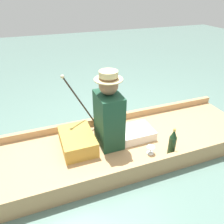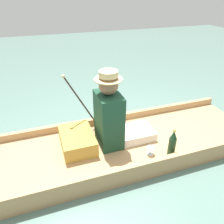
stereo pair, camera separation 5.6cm
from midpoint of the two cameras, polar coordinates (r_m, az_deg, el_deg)
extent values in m
plane|color=slate|center=(2.78, 4.95, -9.70)|extent=(16.00, 16.00, 0.00)
cube|color=tan|center=(2.74, 5.01, -8.61)|extent=(1.04, 3.24, 0.13)
cube|color=tan|center=(3.05, 1.44, -1.50)|extent=(0.06, 3.24, 0.09)
cube|color=tan|center=(2.34, 10.05, -13.47)|extent=(0.06, 3.24, 0.09)
cube|color=#B7933D|center=(2.58, -8.42, -7.32)|extent=(0.52, 0.37, 0.18)
cube|color=white|center=(2.74, 6.70, -5.54)|extent=(0.34, 0.43, 0.11)
cube|color=#19422D|center=(2.48, -0.20, -2.08)|extent=(0.38, 0.26, 0.64)
cube|color=beige|center=(2.49, 2.68, -0.61)|extent=(0.04, 0.01, 0.35)
cube|color=white|center=(2.56, 1.83, 1.12)|extent=(0.02, 0.01, 0.39)
cube|color=white|center=(2.39, 3.58, -1.15)|extent=(0.02, 0.01, 0.39)
sphere|color=#936B4C|center=(2.28, -0.21, 7.00)|extent=(0.21, 0.21, 0.21)
cylinder|color=#CCB77F|center=(2.26, -0.22, 8.57)|extent=(0.30, 0.30, 0.01)
cylinder|color=#CCB77F|center=(2.24, -0.22, 9.68)|extent=(0.20, 0.20, 0.08)
cylinder|color=brown|center=(2.25, -0.22, 8.97)|extent=(0.20, 0.20, 0.02)
ellipsoid|color=tan|center=(2.89, -0.89, -1.59)|extent=(0.17, 0.14, 0.25)
sphere|color=tan|center=(2.79, -0.92, 1.63)|extent=(0.15, 0.15, 0.15)
sphere|color=tan|center=(2.82, 0.28, 1.63)|extent=(0.06, 0.06, 0.06)
sphere|color=tan|center=(2.81, -1.25, 3.08)|extent=(0.06, 0.06, 0.06)
sphere|color=tan|center=(2.72, -0.59, 2.16)|extent=(0.06, 0.06, 0.06)
cylinder|color=tan|center=(2.94, -1.45, 0.02)|extent=(0.10, 0.06, 0.11)
cylinder|color=tan|center=(2.79, -0.31, -1.74)|extent=(0.10, 0.06, 0.11)
sphere|color=tan|center=(2.98, -0.50, -2.58)|extent=(0.07, 0.07, 0.07)
sphere|color=tan|center=(2.91, 0.07, -3.49)|extent=(0.07, 0.07, 0.07)
cylinder|color=silver|center=(2.54, 10.48, -10.63)|extent=(0.08, 0.08, 0.01)
cylinder|color=silver|center=(2.53, 10.54, -10.19)|extent=(0.01, 0.01, 0.05)
cone|color=silver|center=(2.50, 10.63, -9.44)|extent=(0.09, 0.09, 0.04)
cylinder|color=#2D2823|center=(2.71, -7.13, 2.17)|extent=(0.02, 0.41, 0.77)
sphere|color=beige|center=(2.53, -12.04, 9.14)|extent=(0.04, 0.04, 0.04)
cylinder|color=#19381E|center=(2.52, 15.97, -8.64)|extent=(0.08, 0.08, 0.23)
cone|color=#19381E|center=(2.43, 16.50, -5.66)|extent=(0.07, 0.07, 0.10)
cylinder|color=gold|center=(2.40, 16.66, -4.72)|extent=(0.03, 0.03, 0.03)
camera|label=1|loc=(0.03, -89.34, 0.38)|focal=35.00mm
camera|label=2|loc=(0.03, 90.66, -0.38)|focal=35.00mm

